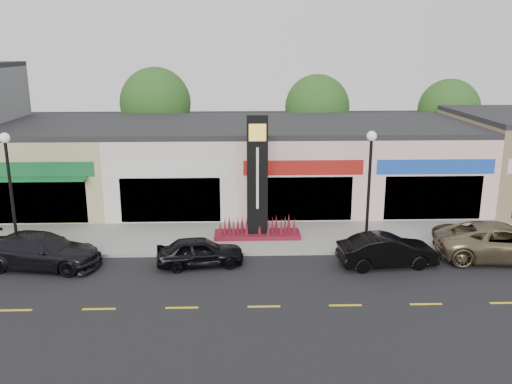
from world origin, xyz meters
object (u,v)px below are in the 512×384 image
Objects in this scene: car_black_sedan at (200,252)px; car_black_conv at (387,251)px; car_dark_sedan at (41,251)px; car_gold_suv at (502,242)px; pylon_sign at (257,195)px; lamp_east_near at (369,178)px; lamp_west_near at (10,181)px.

car_black_conv is at bearing -100.22° from car_black_sedan.
car_dark_sedan is 1.37× the size of car_black_sedan.
car_gold_suv is at bearing -80.18° from car_dark_sedan.
pylon_sign reaches higher than car_black_sedan.
car_gold_suv is (5.83, -1.21, -2.66)m from lamp_east_near.
car_dark_sedan is (1.60, -1.49, -2.73)m from lamp_west_near.
car_black_sedan is 8.09m from car_black_conv.
lamp_east_near is at bearing -18.75° from pylon_sign.
car_black_sedan is (-7.59, -1.54, -2.84)m from lamp_east_near.
lamp_east_near reaches higher than car_black_conv.
pylon_sign is 4.45m from car_black_sedan.
lamp_west_near is at bearing 77.89° from car_black_conv.
pylon_sign is 11.31m from car_gold_suv.
car_dark_sedan is 20.23m from car_gold_suv.
car_black_sedan is at bearing -128.63° from pylon_sign.
lamp_west_near reaches higher than car_gold_suv.
lamp_east_near is 0.91× the size of pylon_sign.
car_gold_suv is (20.23, 0.28, 0.07)m from car_dark_sedan.
pylon_sign is 1.17× the size of car_dark_sedan.
lamp_west_near reaches higher than car_black_conv.
pylon_sign is (-5.00, 1.70, -1.20)m from lamp_east_near.
lamp_east_near is 1.46× the size of car_black_sedan.
car_dark_sedan reaches higher than car_black_conv.
car_black_sedan is at bearing -168.53° from lamp_east_near.
car_dark_sedan is 0.88× the size of car_gold_suv.
car_black_sedan is at bearing 97.54° from car_gold_suv.
car_gold_suv is at bearing -3.16° from lamp_west_near.
lamp_east_near is 5.42m from pylon_sign.
pylon_sign is 6.71m from car_black_conv.
car_gold_suv is at bearing -89.28° from car_black_conv.
car_black_sedan is (6.81, -0.05, -0.11)m from car_dark_sedan.
car_black_sedan is at bearing 82.19° from car_black_conv.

